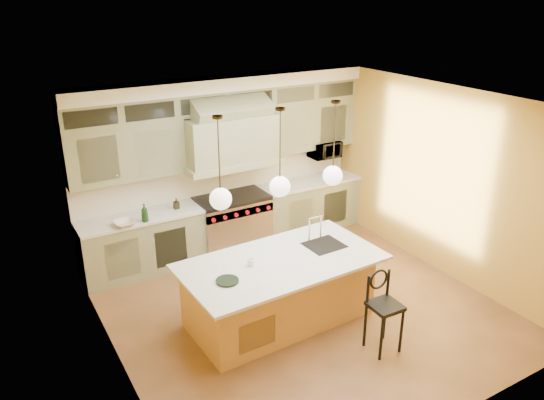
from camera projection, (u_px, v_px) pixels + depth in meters
floor at (301, 308)px, 7.43m from camera, size 5.00×5.00×0.00m
ceiling at (307, 103)px, 6.35m from camera, size 5.00×5.00×0.00m
wall_back at (221, 162)px, 8.89m from camera, size 5.00×0.00×5.00m
wall_front at (454, 307)px, 4.89m from camera, size 5.00×0.00×5.00m
wall_left at (111, 261)px, 5.71m from camera, size 0.00×5.00×5.00m
wall_right at (440, 180)px, 8.07m from camera, size 0.00×5.00×5.00m
back_cabinetry at (228, 168)px, 8.68m from camera, size 5.00×0.77×2.90m
range at (232, 222)px, 8.96m from camera, size 1.20×0.74×0.96m
kitchen_island at (280, 289)px, 7.03m from camera, size 2.65×1.46×1.35m
counter_stool at (383, 307)px, 6.42m from camera, size 0.38×0.38×1.04m
microwave at (325, 149)px, 9.60m from camera, size 0.54×0.37×0.30m
oil_bottle_a at (145, 213)px, 7.84m from camera, size 0.11×0.11×0.28m
oil_bottle_b at (176, 204)px, 8.32m from camera, size 0.09×0.09×0.17m
fruit_bowl at (125, 223)px, 7.74m from camera, size 0.34×0.34×0.08m
cup at (251, 262)px, 6.67m from camera, size 0.12×0.12×0.09m
pendant_left at (221, 197)px, 6.10m from camera, size 0.26×0.26×1.11m
pendant_center at (280, 184)px, 6.47m from camera, size 0.26×0.26×1.11m
pendant_right at (333, 173)px, 6.85m from camera, size 0.26×0.26×1.11m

